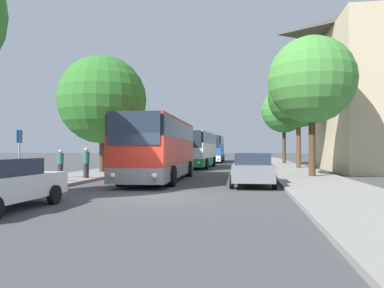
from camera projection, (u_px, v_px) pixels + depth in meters
The scene contains 13 objects.
ground_plane at pixel (157, 196), 14.24m from camera, with size 300.00×300.00×0.00m, color #424244.
sidewalk_right at pixel (350, 198), 13.21m from camera, with size 4.00×120.00×0.15m, color gray.
bus_front at pixel (160, 148), 21.27m from camera, with size 3.10×11.13×3.43m.
bus_middle at pixel (197, 149), 35.95m from camera, with size 3.00×10.25×3.39m.
bus_rear at pixel (213, 149), 51.34m from camera, with size 3.05×12.09×3.50m.
parked_car_right_near at pixel (252, 169), 18.17m from camera, with size 2.13×4.56×1.60m.
bus_stop_sign at pixel (19, 150), 17.67m from camera, with size 0.08×0.45×2.59m.
pedestrian_waiting_near at pixel (86, 163), 21.26m from camera, with size 0.36×0.36×1.72m.
pedestrian_waiting_far at pixel (60, 164), 21.35m from camera, with size 0.36×0.36×1.62m.
tree_left_near at pixel (102, 100), 27.11m from camera, with size 6.37×6.37×8.41m.
tree_right_near at pixel (312, 80), 22.71m from camera, with size 5.29×5.29×8.50m.
tree_right_mid at pixel (284, 111), 43.66m from camera, with size 5.19×5.19×8.74m.
tree_right_far at pixel (298, 98), 32.78m from camera, with size 5.31×5.31×8.83m.
Camera 1 is at (3.42, -13.91, 1.79)m, focal length 35.00 mm.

